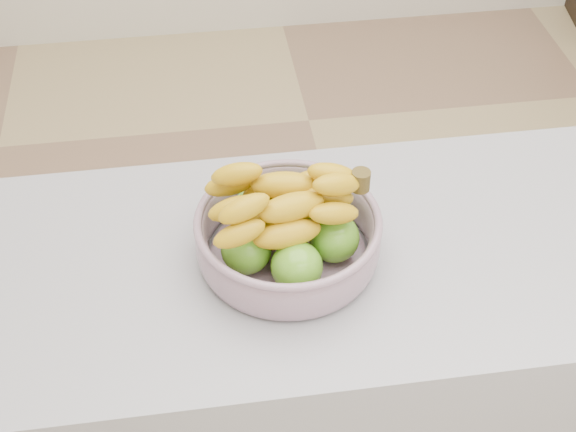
% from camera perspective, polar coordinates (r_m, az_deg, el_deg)
% --- Properties ---
extents(ground, '(4.00, 4.00, 0.00)m').
position_cam_1_polar(ground, '(2.43, 6.29, -10.48)').
color(ground, tan).
rests_on(ground, ground).
extents(counter, '(2.00, 0.60, 0.90)m').
position_cam_1_polar(counter, '(1.86, 10.02, -11.52)').
color(counter, '#94939B').
rests_on(counter, ground).
extents(fruit_bowl, '(0.33, 0.33, 0.18)m').
position_cam_1_polar(fruit_bowl, '(1.41, -0.02, -1.17)').
color(fruit_bowl, '#A3AEC4').
rests_on(fruit_bowl, counter).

